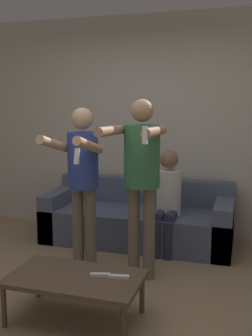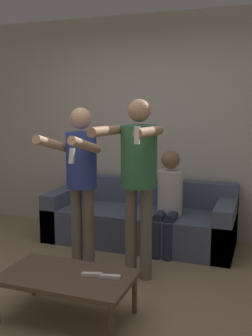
{
  "view_description": "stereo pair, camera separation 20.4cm",
  "coord_description": "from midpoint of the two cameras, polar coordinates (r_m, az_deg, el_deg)",
  "views": [
    {
      "loc": [
        1.17,
        -2.73,
        1.62
      ],
      "look_at": [
        -0.01,
        1.13,
        0.96
      ],
      "focal_mm": 42.0,
      "sensor_mm": 36.0,
      "label": 1
    },
    {
      "loc": [
        1.37,
        -2.67,
        1.62
      ],
      "look_at": [
        -0.01,
        1.13,
        0.96
      ],
      "focal_mm": 42.0,
      "sensor_mm": 36.0,
      "label": 2
    }
  ],
  "objects": [
    {
      "name": "ground_plane",
      "position": [
        3.39,
        -4.94,
        -19.33
      ],
      "size": [
        14.0,
        14.0,
        0.0
      ],
      "primitive_type": "plane",
      "color": "#937A5B"
    },
    {
      "name": "wall_back",
      "position": [
        4.94,
        4.99,
        6.06
      ],
      "size": [
        6.4,
        0.06,
        2.7
      ],
      "color": "#B7B2A8",
      "rests_on": "ground_plane"
    },
    {
      "name": "couch",
      "position": [
        4.7,
        3.3,
        -7.68
      ],
      "size": [
        2.19,
        0.83,
        0.71
      ],
      "color": "#4C5670",
      "rests_on": "ground_plane"
    },
    {
      "name": "person_standing_left",
      "position": [
        3.75,
        -5.05,
        -0.6
      ],
      "size": [
        0.41,
        0.68,
        1.59
      ],
      "color": "#6B6051",
      "rests_on": "ground_plane"
    },
    {
      "name": "person_standing_right",
      "position": [
        3.54,
        3.41,
        0.04
      ],
      "size": [
        0.45,
        0.79,
        1.67
      ],
      "color": "#6B6051",
      "rests_on": "ground_plane"
    },
    {
      "name": "person_seated",
      "position": [
        4.35,
        7.53,
        -4.37
      ],
      "size": [
        0.28,
        0.51,
        1.12
      ],
      "color": "#282D47",
      "rests_on": "ground_plane"
    },
    {
      "name": "coffee_table",
      "position": [
        3.1,
        -6.66,
        -15.69
      ],
      "size": [
        1.0,
        0.57,
        0.35
      ],
      "color": "brown",
      "rests_on": "ground_plane"
    },
    {
      "name": "remote_near",
      "position": [
        3.04,
        -3.01,
        -15.17
      ],
      "size": [
        0.15,
        0.08,
        0.02
      ],
      "color": "white",
      "rests_on": "coffee_table"
    },
    {
      "name": "remote_far",
      "position": [
        3.0,
        -0.31,
        -15.49
      ],
      "size": [
        0.15,
        0.06,
        0.02
      ],
      "color": "white",
      "rests_on": "coffee_table"
    }
  ]
}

